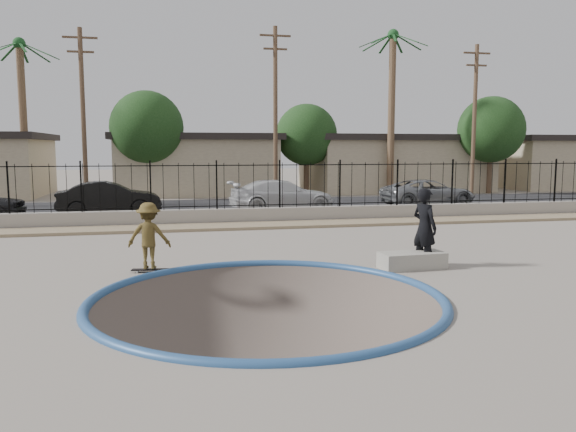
% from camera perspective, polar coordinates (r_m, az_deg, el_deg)
% --- Properties ---
extents(ground, '(120.00, 120.00, 2.20)m').
position_cam_1_polar(ground, '(23.99, -7.51, -2.91)').
color(ground, gray).
rests_on(ground, ground).
extents(bowl_pit, '(6.84, 6.84, 1.80)m').
position_cam_1_polar(bowl_pit, '(11.13, -2.11, -8.45)').
color(bowl_pit, '#4A4038').
rests_on(bowl_pit, ground).
extents(coping_ring, '(7.04, 7.04, 0.20)m').
position_cam_1_polar(coping_ring, '(11.13, -2.11, -8.45)').
color(coping_ring, '#274D80').
rests_on(coping_ring, ground).
extents(rock_strip, '(42.00, 1.60, 0.11)m').
position_cam_1_polar(rock_strip, '(21.06, -6.94, -1.07)').
color(rock_strip, tan).
rests_on(rock_strip, ground).
extents(retaining_wall, '(42.00, 0.45, 0.60)m').
position_cam_1_polar(retaining_wall, '(22.12, -7.21, -0.06)').
color(retaining_wall, '#A0998D').
rests_on(retaining_wall, ground).
extents(fence, '(40.00, 0.04, 1.80)m').
position_cam_1_polar(fence, '(22.01, -7.26, 3.04)').
color(fence, black).
rests_on(fence, retaining_wall).
extents(street, '(90.00, 8.00, 0.04)m').
position_cam_1_polar(street, '(28.79, -8.35, 0.95)').
color(street, black).
rests_on(street, ground).
extents(house_center, '(10.60, 8.60, 3.90)m').
position_cam_1_polar(house_center, '(38.14, -9.36, 5.30)').
color(house_center, tan).
rests_on(house_center, ground).
extents(house_east, '(12.60, 8.60, 3.90)m').
position_cam_1_polar(house_east, '(41.26, 10.54, 5.38)').
color(house_east, tan).
rests_on(house_east, ground).
extents(house_east_far, '(11.60, 8.60, 3.90)m').
position_cam_1_polar(house_east_far, '(48.40, 26.09, 5.00)').
color(house_east_far, tan).
rests_on(house_east_far, ground).
extents(palm_mid, '(2.30, 2.30, 9.30)m').
position_cam_1_polar(palm_mid, '(36.69, -25.46, 12.05)').
color(palm_mid, brown).
rests_on(palm_mid, ground).
extents(palm_right, '(2.30, 2.30, 10.30)m').
position_cam_1_polar(palm_right, '(36.59, 10.54, 13.61)').
color(palm_right, brown).
rests_on(palm_right, ground).
extents(utility_pole_left, '(1.70, 0.24, 9.00)m').
position_cam_1_polar(utility_pole_left, '(30.91, -20.09, 9.70)').
color(utility_pole_left, '#473323').
rests_on(utility_pole_left, ground).
extents(utility_pole_mid, '(1.70, 0.24, 9.50)m').
position_cam_1_polar(utility_pole_mid, '(31.20, -1.29, 10.54)').
color(utility_pole_mid, '#473323').
rests_on(utility_pole_mid, ground).
extents(utility_pole_right, '(1.70, 0.24, 9.00)m').
position_cam_1_polar(utility_pole_right, '(35.46, 18.40, 9.35)').
color(utility_pole_right, '#473323').
rests_on(utility_pole_right, ground).
extents(street_tree_left, '(4.32, 4.32, 6.36)m').
position_cam_1_polar(street_tree_left, '(34.62, -14.16, 8.70)').
color(street_tree_left, '#473323').
rests_on(street_tree_left, ground).
extents(street_tree_mid, '(3.96, 3.96, 5.83)m').
position_cam_1_polar(street_tree_mid, '(36.68, 1.89, 8.24)').
color(street_tree_mid, '#473323').
rests_on(street_tree_mid, ground).
extents(street_tree_right, '(4.32, 4.32, 6.36)m').
position_cam_1_polar(street_tree_right, '(39.55, 19.94, 8.24)').
color(street_tree_right, '#473323').
rests_on(street_tree_right, ground).
extents(skater, '(1.12, 0.78, 1.58)m').
position_cam_1_polar(skater, '(13.74, -13.94, -2.36)').
color(skater, brown).
rests_on(skater, ground).
extents(skateboard, '(0.89, 0.35, 0.07)m').
position_cam_1_polar(skateboard, '(13.87, -13.85, -5.32)').
color(skateboard, black).
rests_on(skateboard, ground).
extents(videographer, '(0.70, 0.84, 1.97)m').
position_cam_1_polar(videographer, '(14.43, 13.71, -1.13)').
color(videographer, black).
rests_on(videographer, ground).
extents(concrete_ledge, '(1.64, 0.79, 0.40)m').
position_cam_1_polar(concrete_ledge, '(14.22, 12.49, -4.41)').
color(concrete_ledge, gray).
rests_on(concrete_ledge, ground).
extents(car_b, '(4.56, 1.92, 1.46)m').
position_cam_1_polar(car_b, '(26.13, -17.69, 1.75)').
color(car_b, black).
rests_on(car_b, street).
extents(car_c, '(5.11, 2.34, 1.45)m').
position_cam_1_polar(car_c, '(26.48, -0.59, 2.12)').
color(car_c, silver).
rests_on(car_c, street).
extents(car_d, '(4.96, 2.52, 1.34)m').
position_cam_1_polar(car_d, '(29.71, 14.07, 2.33)').
color(car_d, gray).
rests_on(car_d, street).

